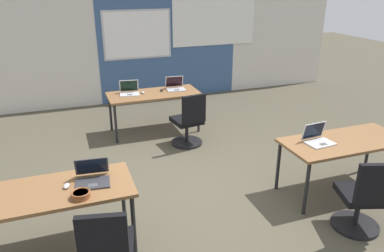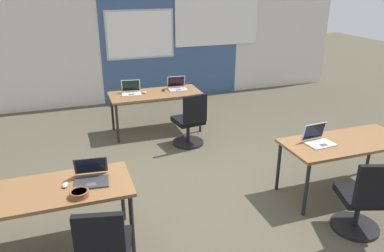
% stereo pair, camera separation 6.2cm
% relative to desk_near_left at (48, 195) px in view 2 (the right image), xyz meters
% --- Properties ---
extents(ground_plane, '(24.00, 24.00, 0.00)m').
position_rel_desk_near_left_xyz_m(ground_plane, '(1.75, 0.60, -0.66)').
color(ground_plane, '#4C4738').
extents(back_wall_assembly, '(10.00, 0.27, 2.80)m').
position_rel_desk_near_left_xyz_m(back_wall_assembly, '(1.79, 4.80, 0.75)').
color(back_wall_assembly, silver).
rests_on(back_wall_assembly, ground).
extents(desk_near_left, '(1.60, 0.70, 0.72)m').
position_rel_desk_near_left_xyz_m(desk_near_left, '(0.00, 0.00, 0.00)').
color(desk_near_left, brown).
rests_on(desk_near_left, ground).
extents(desk_near_right, '(1.60, 0.70, 0.72)m').
position_rel_desk_near_left_xyz_m(desk_near_right, '(3.50, 0.00, 0.00)').
color(desk_near_right, brown).
rests_on(desk_near_right, ground).
extents(desk_far_center, '(1.60, 0.70, 0.72)m').
position_rel_desk_near_left_xyz_m(desk_far_center, '(1.75, 2.80, 0.00)').
color(desk_far_center, brown).
rests_on(desk_far_center, ground).
extents(laptop_far_left, '(0.37, 0.34, 0.23)m').
position_rel_desk_near_left_xyz_m(laptop_far_left, '(1.34, 2.89, 0.11)').
color(laptop_far_left, silver).
rests_on(laptop_far_left, desk_far_center).
extents(mouse_far_left, '(0.07, 0.11, 0.03)m').
position_rel_desk_near_left_xyz_m(mouse_far_left, '(1.57, 2.85, 0.08)').
color(mouse_far_left, '#B2B2B7').
rests_on(mouse_far_left, desk_far_center).
extents(laptop_near_left_inner, '(0.36, 0.35, 0.22)m').
position_rel_desk_near_left_xyz_m(laptop_near_left_inner, '(0.42, 0.03, 0.11)').
color(laptop_near_left_inner, '#333338').
rests_on(laptop_near_left_inner, desk_near_left).
extents(mouse_near_left_inner, '(0.08, 0.11, 0.03)m').
position_rel_desk_near_left_xyz_m(mouse_near_left_inner, '(0.17, 0.01, 0.08)').
color(mouse_near_left_inner, '#B2B2B7').
rests_on(mouse_near_left_inner, desk_near_left).
extents(laptop_far_right, '(0.35, 0.33, 0.23)m').
position_rel_desk_near_left_xyz_m(laptop_far_right, '(2.18, 2.89, 0.11)').
color(laptop_far_right, '#B7B7BC').
rests_on(laptop_far_right, desk_far_center).
extents(mouse_far_right, '(0.09, 0.11, 0.03)m').
position_rel_desk_near_left_xyz_m(mouse_far_right, '(1.92, 2.87, 0.08)').
color(mouse_far_right, black).
rests_on(mouse_far_right, desk_far_center).
extents(chair_far_right, '(0.52, 0.57, 0.92)m').
position_rel_desk_near_left_xyz_m(chair_far_right, '(2.13, 2.00, -0.28)').
color(chair_far_right, black).
rests_on(chair_far_right, ground).
extents(laptop_near_right_inner, '(0.35, 0.31, 0.23)m').
position_rel_desk_near_left_xyz_m(laptop_near_right_inner, '(3.13, 0.06, 0.11)').
color(laptop_near_right_inner, silver).
rests_on(laptop_near_right_inner, desk_near_right).
extents(chair_near_right_inner, '(0.56, 0.61, 0.92)m').
position_rel_desk_near_left_xyz_m(chair_near_right_inner, '(3.13, -0.77, -0.28)').
color(chair_near_right_inner, black).
rests_on(chair_near_right_inner, ground).
extents(snack_bowl, '(0.18, 0.18, 0.06)m').
position_rel_desk_near_left_xyz_m(snack_bowl, '(0.29, -0.23, 0.10)').
color(snack_bowl, brown).
rests_on(snack_bowl, desk_near_left).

